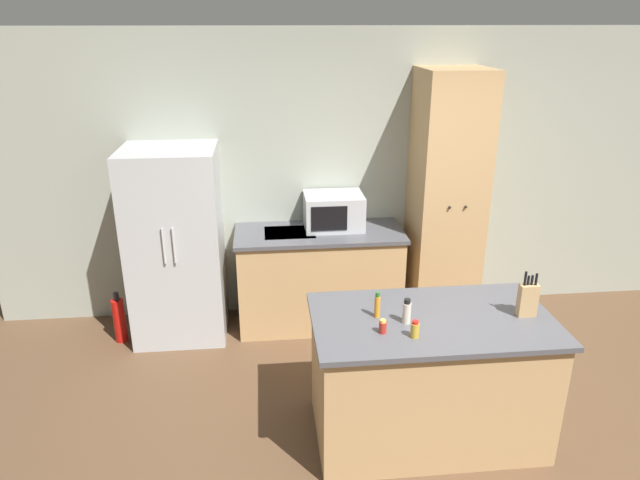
% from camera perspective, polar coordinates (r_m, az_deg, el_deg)
% --- Properties ---
extents(ground_plane, '(14.00, 14.00, 0.00)m').
position_cam_1_polar(ground_plane, '(3.95, 13.30, -21.67)').
color(ground_plane, brown).
extents(wall_back, '(7.20, 0.06, 2.60)m').
position_cam_1_polar(wall_back, '(5.33, 6.56, 6.41)').
color(wall_back, '#9EA393').
rests_on(wall_back, ground_plane).
extents(refrigerator, '(0.78, 0.71, 1.68)m').
position_cam_1_polar(refrigerator, '(5.05, -14.18, -0.47)').
color(refrigerator, '#B7BABC').
rests_on(refrigerator, ground_plane).
extents(back_counter, '(1.49, 0.65, 0.90)m').
position_cam_1_polar(back_counter, '(5.20, -0.09, -3.74)').
color(back_counter, tan).
rests_on(back_counter, ground_plane).
extents(pantry_cabinet, '(0.58, 0.62, 2.28)m').
position_cam_1_polar(pantry_cabinet, '(5.19, 12.48, 3.81)').
color(pantry_cabinet, tan).
rests_on(pantry_cabinet, ground_plane).
extents(kitchen_island, '(1.53, 0.87, 0.89)m').
position_cam_1_polar(kitchen_island, '(3.93, 10.76, -13.28)').
color(kitchen_island, tan).
rests_on(kitchen_island, ground_plane).
extents(microwave, '(0.52, 0.40, 0.31)m').
position_cam_1_polar(microwave, '(5.07, 1.36, 2.91)').
color(microwave, '#B2B5B7').
rests_on(microwave, back_counter).
extents(knife_block, '(0.12, 0.06, 0.31)m').
position_cam_1_polar(knife_block, '(3.84, 20.05, -5.60)').
color(knife_block, tan).
rests_on(knife_block, kitchen_island).
extents(spice_bottle_tall_dark, '(0.05, 0.05, 0.16)m').
position_cam_1_polar(spice_bottle_tall_dark, '(3.58, 8.67, -7.11)').
color(spice_bottle_tall_dark, beige).
rests_on(spice_bottle_tall_dark, kitchen_island).
extents(spice_bottle_short_red, '(0.04, 0.04, 0.17)m').
position_cam_1_polar(spice_bottle_short_red, '(3.62, 5.76, -6.53)').
color(spice_bottle_short_red, orange).
rests_on(spice_bottle_short_red, kitchen_island).
extents(spice_bottle_amber_oil, '(0.05, 0.05, 0.11)m').
position_cam_1_polar(spice_bottle_amber_oil, '(3.45, 9.47, -8.82)').
color(spice_bottle_amber_oil, gold).
rests_on(spice_bottle_amber_oil, kitchen_island).
extents(spice_bottle_green_herb, '(0.05, 0.05, 0.09)m').
position_cam_1_polar(spice_bottle_green_herb, '(3.48, 6.29, -8.62)').
color(spice_bottle_green_herb, '#B2281E').
rests_on(spice_bottle_green_herb, kitchen_island).
extents(fire_extinguisher, '(0.11, 0.11, 0.47)m').
position_cam_1_polar(fire_extinguisher, '(5.30, -19.42, -7.53)').
color(fire_extinguisher, red).
rests_on(fire_extinguisher, ground_plane).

